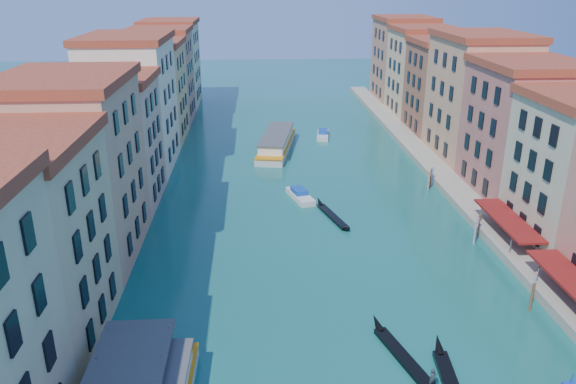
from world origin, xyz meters
name	(u,v)px	position (x,y,z in m)	size (l,w,h in m)	color
left_bank_palazzos	(124,117)	(-26.00, 64.68, 9.71)	(12.80, 128.40, 21.00)	#CBBA8B
right_bank_palazzos	(491,111)	(30.00, 65.00, 9.75)	(12.80, 128.40, 21.00)	#AA5F44
quay	(435,169)	(22.00, 65.00, 0.50)	(4.00, 140.00, 1.00)	gray
mooring_poles_right	(519,278)	(19.10, 28.80, 1.30)	(1.44, 54.24, 3.20)	brown
vaporetto_far	(277,142)	(-2.71, 79.03, 1.38)	(8.23, 21.11, 3.07)	beige
gondola_fore	(406,358)	(5.04, 18.30, 0.39)	(4.03, 11.37, 2.31)	black
gondola_far	(332,215)	(3.11, 47.80, 0.31)	(3.70, 10.52, 1.52)	black
motorboat_mid	(300,195)	(-0.48, 54.68, 0.53)	(3.81, 6.88, 1.36)	silver
motorboat_far	(323,134)	(6.64, 86.94, 0.54)	(3.03, 6.94, 1.39)	silver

